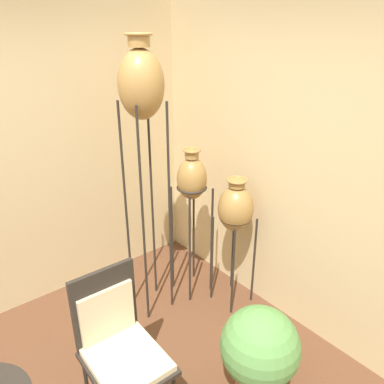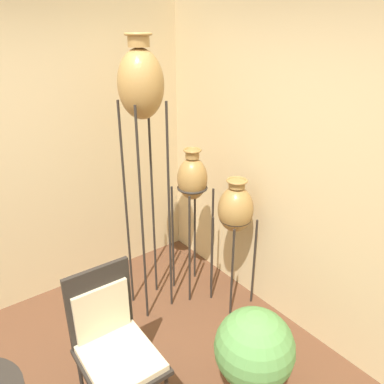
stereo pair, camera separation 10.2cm
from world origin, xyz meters
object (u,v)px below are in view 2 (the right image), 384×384
(potted_plant, at_px, (254,353))
(vase_stand_tall, at_px, (141,90))
(chair, at_px, (113,340))
(vase_stand_short, at_px, (235,210))
(vase_stand_medium, at_px, (192,182))

(potted_plant, bearing_deg, vase_stand_tall, 90.48)
(potted_plant, bearing_deg, chair, 145.49)
(vase_stand_short, bearing_deg, potted_plant, -125.56)
(vase_stand_tall, distance_m, vase_stand_short, 1.24)
(vase_stand_short, relative_size, chair, 1.19)
(potted_plant, bearing_deg, vase_stand_medium, 70.83)
(vase_stand_medium, height_order, vase_stand_short, vase_stand_medium)
(vase_stand_medium, bearing_deg, chair, -148.93)
(vase_stand_medium, relative_size, vase_stand_short, 1.17)
(vase_stand_medium, bearing_deg, potted_plant, -109.17)
(vase_stand_tall, relative_size, vase_stand_short, 1.91)
(vase_stand_tall, relative_size, vase_stand_medium, 1.63)
(vase_stand_medium, distance_m, chair, 1.45)
(vase_stand_medium, xyz_separation_m, chair, (-1.15, -0.69, -0.55))
(vase_stand_tall, xyz_separation_m, chair, (-0.72, -0.75, -1.35))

